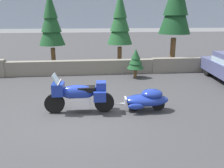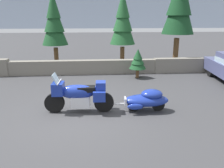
# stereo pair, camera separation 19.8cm
# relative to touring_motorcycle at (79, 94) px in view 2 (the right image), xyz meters

# --- Properties ---
(ground_plane) EXTENTS (80.00, 80.00, 0.00)m
(ground_plane) POSITION_rel_touring_motorcycle_xyz_m (-0.06, -0.24, -0.62)
(ground_plane) COLOR #38383A
(stone_guard_wall) EXTENTS (24.00, 0.50, 0.91)m
(stone_guard_wall) POSITION_rel_touring_motorcycle_xyz_m (-0.36, 5.29, -0.20)
(stone_guard_wall) COLOR slate
(stone_guard_wall) RESTS_ON ground
(distant_ridgeline) EXTENTS (240.00, 80.00, 16.00)m
(distant_ridgeline) POSITION_rel_touring_motorcycle_xyz_m (-0.06, 95.29, 7.38)
(distant_ridgeline) COLOR #99A8BF
(distant_ridgeline) RESTS_ON ground
(touring_motorcycle) EXTENTS (2.31, 0.80, 1.33)m
(touring_motorcycle) POSITION_rel_touring_motorcycle_xyz_m (0.00, 0.00, 0.00)
(touring_motorcycle) COLOR black
(touring_motorcycle) RESTS_ON ground
(car_shaped_trailer) EXTENTS (2.21, 0.80, 0.76)m
(car_shaped_trailer) POSITION_rel_touring_motorcycle_xyz_m (2.27, -0.10, -0.21)
(car_shaped_trailer) COLOR black
(car_shaped_trailer) RESTS_ON ground
(pine_tree_tall) EXTENTS (1.88, 1.88, 6.40)m
(pine_tree_tall) POSITION_rel_touring_motorcycle_xyz_m (5.54, 6.45, 3.39)
(pine_tree_tall) COLOR brown
(pine_tree_tall) RESTS_ON ground
(pine_tree_secondary) EXTENTS (1.50, 1.50, 4.55)m
(pine_tree_secondary) POSITION_rel_touring_motorcycle_xyz_m (-1.71, 6.67, 2.23)
(pine_tree_secondary) COLOR brown
(pine_tree_secondary) RESTS_ON ground
(pine_tree_far_right) EXTENTS (1.51, 1.51, 4.59)m
(pine_tree_far_right) POSITION_rel_touring_motorcycle_xyz_m (2.27, 6.64, 2.25)
(pine_tree_far_right) COLOR brown
(pine_tree_far_right) RESTS_ON ground
(pine_sapling_near) EXTENTS (0.87, 0.87, 1.51)m
(pine_sapling_near) POSITION_rel_touring_motorcycle_xyz_m (2.78, 4.30, 0.32)
(pine_sapling_near) COLOR brown
(pine_sapling_near) RESTS_ON ground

